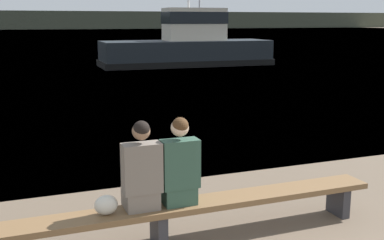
{
  "coord_description": "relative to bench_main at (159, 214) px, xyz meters",
  "views": [
    {
      "loc": [
        -2.71,
        -1.74,
        2.65
      ],
      "look_at": [
        0.41,
        6.4,
        0.83
      ],
      "focal_mm": 45.0,
      "sensor_mm": 36.0,
      "label": 1
    }
  ],
  "objects": [
    {
      "name": "water_surface",
      "position": [
        1.16,
        122.17,
        -0.39
      ],
      "size": [
        240.0,
        240.0,
        0.0
      ],
      "primitive_type": "plane",
      "color": "teal",
      "rests_on": "ground"
    },
    {
      "name": "far_shoreline",
      "position": [
        1.16,
        148.17,
        2.26
      ],
      "size": [
        600.0,
        12.0,
        5.3
      ],
      "primitive_type": "cube",
      "color": "#424738",
      "rests_on": "ground"
    },
    {
      "name": "bench_main",
      "position": [
        0.0,
        0.0,
        0.0
      ],
      "size": [
        5.79,
        0.44,
        0.48
      ],
      "color": "brown",
      "rests_on": "ground"
    },
    {
      "name": "person_left",
      "position": [
        -0.2,
        0.01,
        0.55
      ],
      "size": [
        0.45,
        0.39,
        1.06
      ],
      "color": "#70665B",
      "rests_on": "bench_main"
    },
    {
      "name": "person_right",
      "position": [
        0.27,
        0.01,
        0.55
      ],
      "size": [
        0.45,
        0.39,
        1.07
      ],
      "color": "#2D4C3D",
      "rests_on": "bench_main"
    },
    {
      "name": "shopping_bag",
      "position": [
        -0.62,
        -0.01,
        0.21
      ],
      "size": [
        0.27,
        0.17,
        0.23
      ],
      "color": "beige",
      "rests_on": "bench_main"
    },
    {
      "name": "tugboat_red",
      "position": [
        8.55,
        21.81,
        0.66
      ],
      "size": [
        10.24,
        3.44,
        5.48
      ],
      "rotation": [
        0.0,
        0.0,
        1.54
      ],
      "color": "black",
      "rests_on": "water_surface"
    },
    {
      "name": "moored_sailboat",
      "position": [
        14.27,
        33.38,
        0.06
      ],
      "size": [
        9.3,
        5.55,
        9.43
      ],
      "rotation": [
        0.0,
        0.0,
        1.92
      ],
      "color": "#333338",
      "rests_on": "water_surface"
    }
  ]
}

